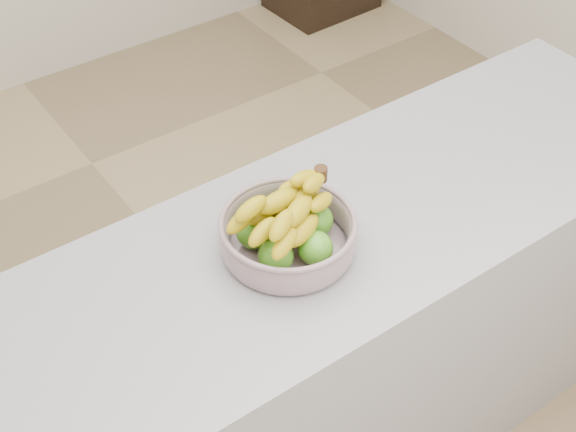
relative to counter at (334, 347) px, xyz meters
name	(u,v)px	position (x,y,z in m)	size (l,w,h in m)	color
ground	(252,351)	(0.00, 0.42, -0.45)	(4.00, 4.00, 0.00)	#9D8860
counter	(334,347)	(0.00, 0.00, 0.00)	(2.00, 0.60, 0.90)	gray
fruit_bowl	(288,232)	(-0.15, 0.00, 0.50)	(0.30, 0.30, 0.16)	#A7B9C9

